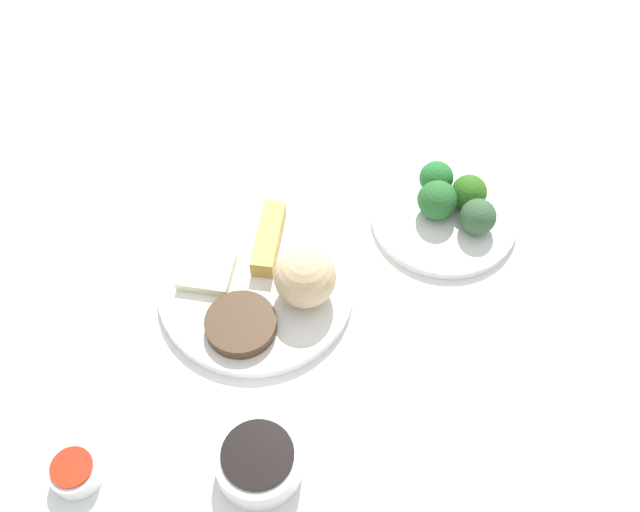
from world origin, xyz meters
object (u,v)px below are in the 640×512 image
object	(u,v)px
soy_sauce_bowl	(259,462)
sauce_ramekin_sweet_and_sour	(75,472)
broccoli_plate	(444,217)
main_plate	(256,288)

from	to	relation	value
soy_sauce_bowl	sauce_ramekin_sweet_and_sour	distance (m)	0.21
broccoli_plate	sauce_ramekin_sweet_and_sour	world-z (taller)	sauce_ramekin_sweet_and_sour
broccoli_plate	sauce_ramekin_sweet_and_sour	distance (m)	0.58
soy_sauce_bowl	sauce_ramekin_sweet_and_sour	world-z (taller)	soy_sauce_bowl
main_plate	broccoli_plate	xyz separation A→B (m)	(-0.21, -0.19, -0.00)
main_plate	sauce_ramekin_sweet_and_sour	size ratio (longest dim) A/B	4.48
main_plate	sauce_ramekin_sweet_and_sour	xyz separation A→B (m)	(0.11, 0.30, 0.01)
main_plate	broccoli_plate	distance (m)	0.29
sauce_ramekin_sweet_and_sour	soy_sauce_bowl	bearing A→B (deg)	-159.81
soy_sauce_bowl	sauce_ramekin_sweet_and_sour	size ratio (longest dim) A/B	1.73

